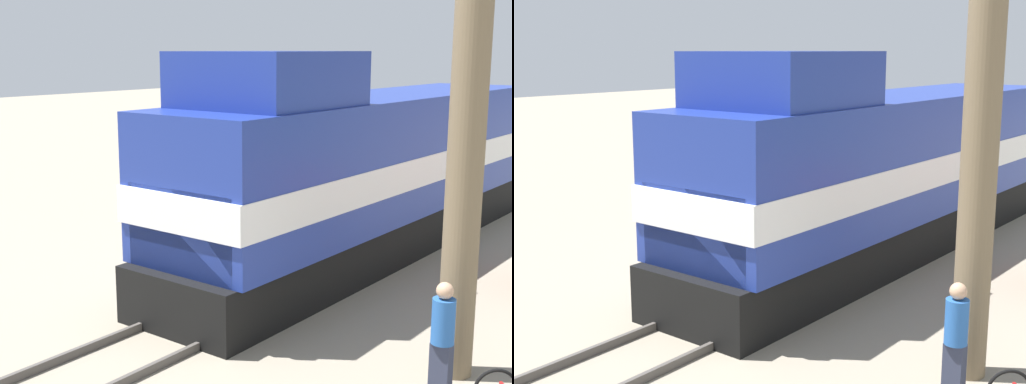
{
  "view_description": "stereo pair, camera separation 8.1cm",
  "coord_description": "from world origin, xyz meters",
  "views": [
    {
      "loc": [
        8.58,
        -12.9,
        5.08
      ],
      "look_at": [
        1.2,
        -3.5,
        2.68
      ],
      "focal_mm": 50.0,
      "sensor_mm": 36.0,
      "label": 1
    },
    {
      "loc": [
        8.65,
        -12.85,
        5.08
      ],
      "look_at": [
        1.2,
        -3.5,
        2.68
      ],
      "focal_mm": 50.0,
      "sensor_mm": 36.0,
      "label": 2
    }
  ],
  "objects": [
    {
      "name": "rail_near",
      "position": [
        -0.72,
        0.0,
        0.07
      ],
      "size": [
        0.08,
        34.83,
        0.15
      ],
      "primitive_type": "cube",
      "color": "#4C4742",
      "rests_on": "ground_plane"
    },
    {
      "name": "rail_far",
      "position": [
        0.72,
        0.0,
        0.07
      ],
      "size": [
        0.08,
        34.83,
        0.15
      ],
      "primitive_type": "cube",
      "color": "#4C4742",
      "rests_on": "ground_plane"
    },
    {
      "name": "locomotive",
      "position": [
        0.0,
        2.38,
        2.15
      ],
      "size": [
        2.99,
        14.63,
        5.04
      ],
      "color": "black",
      "rests_on": "ground_plane"
    },
    {
      "name": "ground_plane",
      "position": [
        0.0,
        0.0,
        0.0
      ],
      "size": [
        120.0,
        120.0,
        0.0
      ],
      "primitive_type": "plane",
      "color": "gray"
    },
    {
      "name": "utility_pole",
      "position": [
        4.52,
        -2.62,
        4.97
      ],
      "size": [
        1.8,
        0.56,
        9.88
      ],
      "color": "#726047",
      "rests_on": "ground_plane"
    },
    {
      "name": "person_bystander",
      "position": [
        4.69,
        -3.53,
        0.98
      ],
      "size": [
        0.34,
        0.34,
        1.79
      ],
      "color": "#2D3347",
      "rests_on": "ground_plane"
    }
  ]
}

